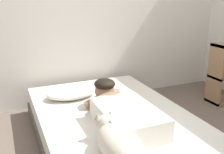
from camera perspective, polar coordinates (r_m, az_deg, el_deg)
back_wall at (r=3.28m, az=-6.06°, el=16.15°), size 3.83×0.12×2.50m
bed at (r=2.45m, az=0.73°, el=-11.38°), size 1.33×2.08×0.30m
pillow at (r=2.76m, az=-8.75°, el=-3.34°), size 0.52×0.32×0.11m
person_lying at (r=2.22m, az=1.89°, el=-7.14°), size 0.43×0.92×0.27m
dog at (r=1.79m, az=1.28°, el=-13.84°), size 0.26×0.57×0.21m
coffee_cup at (r=2.83m, az=1.47°, el=-2.93°), size 0.12×0.09×0.07m
cell_phone at (r=2.27m, az=2.69°, el=-9.40°), size 0.07×0.14×0.01m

